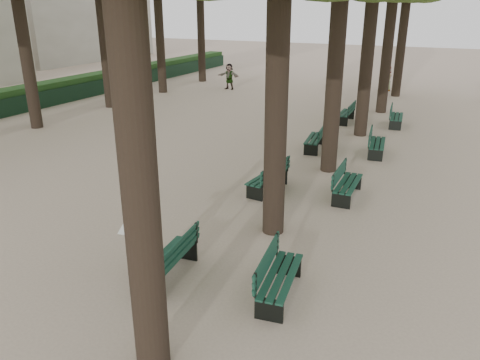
% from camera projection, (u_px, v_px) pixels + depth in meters
% --- Properties ---
extents(ground, '(120.00, 120.00, 0.00)m').
position_uv_depth(ground, '(151.00, 277.00, 9.61)').
color(ground, tan).
rests_on(ground, ground).
extents(bench_left_0, '(0.76, 1.85, 0.92)m').
position_uv_depth(bench_left_0, '(169.00, 266.00, 9.49)').
color(bench_left_0, black).
rests_on(bench_left_0, ground).
extents(bench_left_1, '(0.76, 1.85, 0.92)m').
position_uv_depth(bench_left_1, '(268.00, 182.00, 13.91)').
color(bench_left_1, black).
rests_on(bench_left_1, ground).
extents(bench_left_2, '(0.80, 1.86, 0.92)m').
position_uv_depth(bench_left_2, '(314.00, 143.00, 17.87)').
color(bench_left_2, black).
rests_on(bench_left_2, ground).
extents(bench_left_3, '(0.63, 1.82, 0.92)m').
position_uv_depth(bench_left_3, '(345.00, 117.00, 22.03)').
color(bench_left_3, black).
rests_on(bench_left_3, ground).
extents(bench_right_0, '(0.80, 1.86, 0.92)m').
position_uv_depth(bench_right_0, '(280.00, 284.00, 8.87)').
color(bench_right_0, black).
rests_on(bench_right_0, ground).
extents(bench_right_1, '(0.62, 1.82, 0.92)m').
position_uv_depth(bench_right_1, '(347.00, 189.00, 13.42)').
color(bench_right_1, black).
rests_on(bench_right_1, ground).
extents(bench_right_2, '(0.80, 1.86, 0.92)m').
position_uv_depth(bench_right_2, '(377.00, 148.00, 17.28)').
color(bench_right_2, black).
rests_on(bench_right_2, ground).
extents(bench_right_3, '(0.75, 1.85, 0.92)m').
position_uv_depth(bench_right_3, '(396.00, 120.00, 21.32)').
color(bench_right_3, black).
rests_on(bench_right_3, ground).
extents(man_with_map, '(0.66, 0.79, 1.90)m').
position_uv_depth(man_with_map, '(139.00, 237.00, 9.20)').
color(man_with_map, black).
rests_on(man_with_map, ground).
extents(pedestrian_d, '(0.41, 0.79, 1.55)m').
position_uv_depth(pedestrian_d, '(387.00, 79.00, 29.83)').
color(pedestrian_d, '#262628').
rests_on(pedestrian_d, ground).
extents(pedestrian_e, '(1.54, 0.42, 1.65)m').
position_uv_depth(pedestrian_e, '(229.00, 76.00, 30.41)').
color(pedestrian_e, '#262628').
rests_on(pedestrian_e, ground).
extents(fence, '(0.08, 42.00, 0.90)m').
position_uv_depth(fence, '(40.00, 100.00, 24.79)').
color(fence, black).
rests_on(fence, ground).
extents(hedge, '(1.20, 42.00, 1.20)m').
position_uv_depth(hedge, '(30.00, 97.00, 25.02)').
color(hedge, '#193E15').
rests_on(hedge, ground).
extents(building_far, '(12.00, 16.00, 7.00)m').
position_uv_depth(building_far, '(55.00, 22.00, 47.02)').
color(building_far, '#B7B2A3').
rests_on(building_far, ground).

